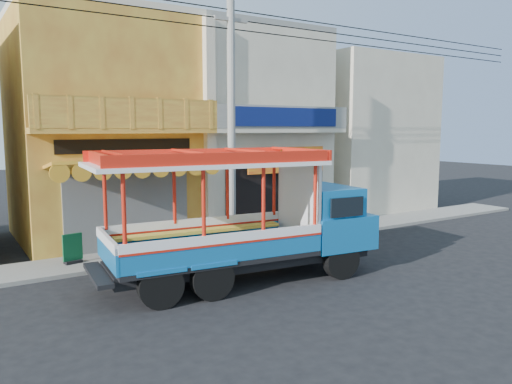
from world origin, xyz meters
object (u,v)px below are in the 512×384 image
potted_plant_a (280,219)px  songthaew_truck (259,217)px  potted_plant_b (310,218)px  green_sign (73,251)px  utility_pole (235,101)px

potted_plant_a → songthaew_truck: bearing=177.9°
potted_plant_b → green_sign: bearing=73.0°
utility_pole → songthaew_truck: bearing=-109.5°
utility_pole → green_sign: utility_pole is taller
songthaew_truck → potted_plant_b: (5.25, 4.30, -1.16)m
songthaew_truck → green_sign: 5.80m
utility_pole → potted_plant_b: 6.18m
songthaew_truck → green_sign: bearing=135.6°
potted_plant_a → potted_plant_b: bearing=-59.9°
utility_pole → potted_plant_a: bearing=24.9°
potted_plant_a → potted_plant_b: size_ratio=1.12×
potted_plant_a → potted_plant_b: potted_plant_a is taller
songthaew_truck → potted_plant_b: size_ratio=9.03×
utility_pole → songthaew_truck: utility_pole is taller
songthaew_truck → potted_plant_a: (3.91, 4.50, -1.11)m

